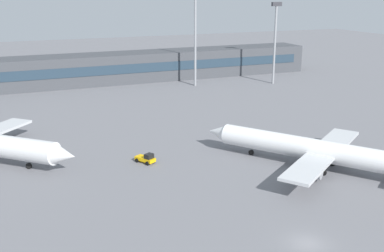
{
  "coord_description": "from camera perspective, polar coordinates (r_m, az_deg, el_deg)",
  "views": [
    {
      "loc": [
        -30.75,
        -38.96,
        28.41
      ],
      "look_at": [
        2.19,
        40.0,
        3.0
      ],
      "focal_mm": 43.48,
      "sensor_mm": 36.0,
      "label": 1
    }
  ],
  "objects": [
    {
      "name": "ground_plane",
      "position": [
        89.37,
        -1.29,
        -2.0
      ],
      "size": [
        400.0,
        400.0,
        0.0
      ],
      "primitive_type": "plane",
      "color": "slate"
    },
    {
      "name": "terminal_building",
      "position": [
        147.74,
        -10.4,
        6.96
      ],
      "size": [
        136.54,
        12.13,
        9.0
      ],
      "color": "#3F4247",
      "rests_on": "ground_plane"
    },
    {
      "name": "airplane_near",
      "position": [
        78.46,
        15.02,
        -2.89
      ],
      "size": [
        26.91,
        34.88,
        10.06
      ],
      "color": "white",
      "rests_on": "ground_plane"
    },
    {
      "name": "baggage_tug_yellow",
      "position": [
        79.08,
        -5.64,
        -3.98
      ],
      "size": [
        3.13,
        3.87,
        1.75
      ],
      "color": "#F2B20C",
      "rests_on": "ground_plane"
    },
    {
      "name": "floodlight_tower_west",
      "position": [
        139.59,
        0.4,
        11.24
      ],
      "size": [
        3.2,
        0.8,
        26.94
      ],
      "color": "gray",
      "rests_on": "ground_plane"
    },
    {
      "name": "floodlight_tower_east",
      "position": [
        145.16,
        10.15,
        10.69
      ],
      "size": [
        3.2,
        0.8,
        24.51
      ],
      "color": "gray",
      "rests_on": "ground_plane"
    }
  ]
}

